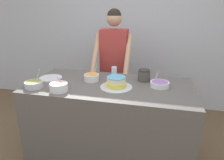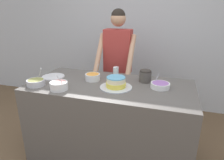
# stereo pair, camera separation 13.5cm
# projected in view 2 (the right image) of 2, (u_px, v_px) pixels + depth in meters

# --- Properties ---
(wall_back) EXTENTS (10.00, 0.05, 2.60)m
(wall_back) POSITION_uv_depth(u_px,v_px,m) (137.00, 35.00, 3.52)
(wall_back) COLOR silver
(wall_back) RESTS_ON ground_plane
(counter) EXTENTS (1.82, 0.88, 0.94)m
(counter) POSITION_uv_depth(u_px,v_px,m) (110.00, 121.00, 2.38)
(counter) COLOR #5B5651
(counter) RESTS_ON ground_plane
(person_baker) EXTENTS (0.52, 0.48, 1.74)m
(person_baker) POSITION_uv_depth(u_px,v_px,m) (118.00, 58.00, 2.89)
(person_baker) COLOR #2D2D38
(person_baker) RESTS_ON ground_plane
(cake) EXTENTS (0.35, 0.35, 0.12)m
(cake) POSITION_uv_depth(u_px,v_px,m) (116.00, 83.00, 2.12)
(cake) COLOR silver
(cake) RESTS_ON counter
(frosting_bowl_pink) EXTENTS (0.18, 0.18, 0.18)m
(frosting_bowl_pink) POSITION_uv_depth(u_px,v_px,m) (59.00, 85.00, 2.07)
(frosting_bowl_pink) COLOR white
(frosting_bowl_pink) RESTS_ON counter
(frosting_bowl_olive) EXTENTS (0.19, 0.19, 0.19)m
(frosting_bowl_olive) POSITION_uv_depth(u_px,v_px,m) (36.00, 82.00, 2.18)
(frosting_bowl_olive) COLOR silver
(frosting_bowl_olive) RESTS_ON counter
(frosting_bowl_orange) EXTENTS (0.17, 0.17, 0.20)m
(frosting_bowl_orange) POSITION_uv_depth(u_px,v_px,m) (93.00, 77.00, 2.34)
(frosting_bowl_orange) COLOR white
(frosting_bowl_orange) RESTS_ON counter
(frosting_bowl_purple) EXTENTS (0.20, 0.20, 0.14)m
(frosting_bowl_purple) POSITION_uv_depth(u_px,v_px,m) (160.00, 85.00, 2.11)
(frosting_bowl_purple) COLOR white
(frosting_bowl_purple) RESTS_ON counter
(drinking_glass) EXTENTS (0.07, 0.07, 0.13)m
(drinking_glass) POSITION_uv_depth(u_px,v_px,m) (116.00, 72.00, 2.43)
(drinking_glass) COLOR silver
(drinking_glass) RESTS_ON counter
(ceramic_plate) EXTENTS (0.27, 0.27, 0.01)m
(ceramic_plate) POSITION_uv_depth(u_px,v_px,m) (53.00, 77.00, 2.46)
(ceramic_plate) COLOR silver
(ceramic_plate) RESTS_ON counter
(stoneware_jar) EXTENTS (0.14, 0.14, 0.14)m
(stoneware_jar) POSITION_uv_depth(u_px,v_px,m) (145.00, 76.00, 2.29)
(stoneware_jar) COLOR #4C4742
(stoneware_jar) RESTS_ON counter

